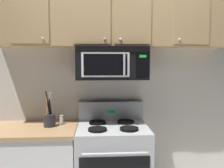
# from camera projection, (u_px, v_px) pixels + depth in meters

# --- Properties ---
(back_wall) EXTENTS (5.20, 0.10, 2.70)m
(back_wall) POSITION_uv_depth(u_px,v_px,m) (110.00, 82.00, 2.80)
(back_wall) COLOR silver
(back_wall) RESTS_ON ground_plane
(stove_range) EXTENTS (0.76, 0.69, 1.12)m
(stove_range) POSITION_uv_depth(u_px,v_px,m) (112.00, 165.00, 2.52)
(stove_range) COLOR #B7BABF
(stove_range) RESTS_ON ground_plane
(over_range_microwave) EXTENTS (0.76, 0.43, 0.35)m
(over_range_microwave) POSITION_uv_depth(u_px,v_px,m) (112.00, 63.00, 2.53)
(over_range_microwave) COLOR black
(upper_cabinets) EXTENTS (2.50, 0.36, 0.55)m
(upper_cabinets) POSITION_uv_depth(u_px,v_px,m) (112.00, 22.00, 2.52)
(upper_cabinets) COLOR tan
(utensil_crock_charcoal) EXTENTS (0.12, 0.12, 0.38)m
(utensil_crock_charcoal) POSITION_uv_depth(u_px,v_px,m) (49.00, 118.00, 2.47)
(utensil_crock_charcoal) COLOR #2D2D33
(utensil_crock_charcoal) RESTS_ON counter_segment
(salt_shaker) EXTENTS (0.05, 0.05, 0.10)m
(salt_shaker) POSITION_uv_depth(u_px,v_px,m) (62.00, 120.00, 2.57)
(salt_shaker) COLOR white
(salt_shaker) RESTS_ON counter_segment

